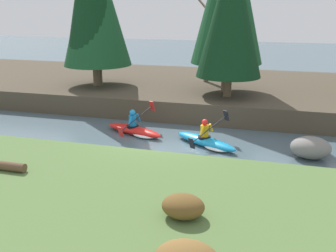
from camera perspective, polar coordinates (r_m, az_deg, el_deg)
The scene contains 10 objects.
ground_plane at distance 13.68m, azimuth -0.63°, elevation -4.05°, with size 90.00×90.00×0.00m, color #4C606B.
riverbank_near at distance 8.79m, azimuth -11.22°, elevation -14.47°, with size 44.00×7.78×0.78m.
riverbank_far at distance 21.62m, azimuth 5.73°, elevation 5.14°, with size 44.00×10.10×0.95m.
conifer_tree_left at distance 20.48m, azimuth -10.58°, elevation 17.46°, with size 3.43×3.43×7.36m.
conifer_tree_centre at distance 17.79m, azimuth 9.11°, elevation 16.11°, with size 2.90×2.90×6.56m.
bare_tree_upstream at distance 21.34m, azimuth 5.80°, elevation 12.85°, with size 2.87×2.83×5.14m.
shrub_clump_nearest at distance 8.18m, azimuth 2.21°, elevation -11.56°, with size 0.89×0.74×0.48m.
kayaker_lead at distance 14.37m, azimuth 5.79°, elevation -2.23°, with size 2.64×1.97×1.20m.
kayaker_middle at distance 15.65m, azimuth -4.67°, elevation -0.58°, with size 2.74×1.99×1.20m.
boulder_midstream at distance 14.02m, azimuth 20.00°, elevation -2.97°, with size 1.33×1.04×0.75m.
Camera 1 is at (3.56, -12.25, 4.96)m, focal length 42.00 mm.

